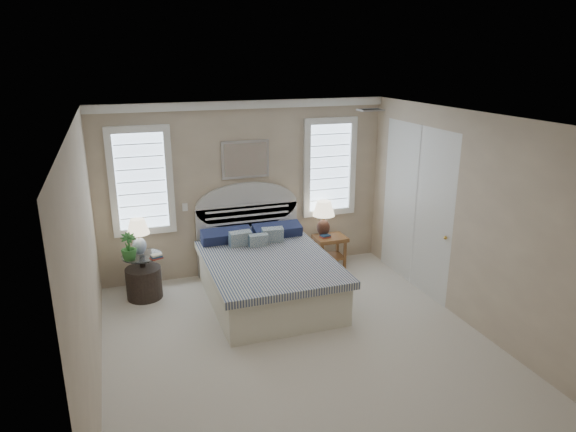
% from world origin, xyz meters
% --- Properties ---
extents(floor, '(4.50, 5.00, 0.01)m').
position_xyz_m(floor, '(0.00, 0.00, 0.00)').
color(floor, beige).
rests_on(floor, ground).
extents(ceiling, '(4.50, 5.00, 0.01)m').
position_xyz_m(ceiling, '(0.00, 0.00, 2.70)').
color(ceiling, white).
rests_on(ceiling, wall_back).
extents(wall_back, '(4.50, 0.02, 2.70)m').
position_xyz_m(wall_back, '(0.00, 2.50, 1.35)').
color(wall_back, tan).
rests_on(wall_back, floor).
extents(wall_left, '(0.02, 5.00, 2.70)m').
position_xyz_m(wall_left, '(-2.25, 0.00, 1.35)').
color(wall_left, tan).
rests_on(wall_left, floor).
extents(wall_right, '(0.02, 5.00, 2.70)m').
position_xyz_m(wall_right, '(2.25, 0.00, 1.35)').
color(wall_right, tan).
rests_on(wall_right, floor).
extents(crown_molding, '(4.50, 0.08, 0.12)m').
position_xyz_m(crown_molding, '(0.00, 2.46, 2.64)').
color(crown_molding, white).
rests_on(crown_molding, wall_back).
extents(hvac_vent, '(0.30, 0.20, 0.02)m').
position_xyz_m(hvac_vent, '(1.20, 0.80, 2.68)').
color(hvac_vent, '#B2B2B2').
rests_on(hvac_vent, ceiling).
extents(switch_plate, '(0.08, 0.01, 0.12)m').
position_xyz_m(switch_plate, '(-0.95, 2.48, 1.15)').
color(switch_plate, white).
rests_on(switch_plate, wall_back).
extents(window_left, '(0.90, 0.06, 1.60)m').
position_xyz_m(window_left, '(-1.55, 2.48, 1.60)').
color(window_left, '#C9E3FF').
rests_on(window_left, wall_back).
extents(window_right, '(0.90, 0.06, 1.60)m').
position_xyz_m(window_right, '(1.40, 2.48, 1.60)').
color(window_right, '#C9E3FF').
rests_on(window_right, wall_back).
extents(painting, '(0.74, 0.04, 0.58)m').
position_xyz_m(painting, '(0.00, 2.46, 1.82)').
color(painting, silver).
rests_on(painting, wall_back).
extents(closet_door, '(0.02, 1.80, 2.40)m').
position_xyz_m(closet_door, '(2.23, 1.20, 1.20)').
color(closet_door, silver).
rests_on(closet_door, floor).
extents(bed, '(1.72, 2.28, 1.47)m').
position_xyz_m(bed, '(0.00, 1.46, 0.39)').
color(bed, silver).
rests_on(bed, floor).
extents(side_table_left, '(0.56, 0.56, 0.63)m').
position_xyz_m(side_table_left, '(-1.65, 2.05, 0.39)').
color(side_table_left, black).
rests_on(side_table_left, floor).
extents(nightstand_right, '(0.50, 0.40, 0.53)m').
position_xyz_m(nightstand_right, '(1.30, 2.15, 0.39)').
color(nightstand_right, brown).
rests_on(nightstand_right, floor).
extents(floor_pot, '(0.57, 0.57, 0.45)m').
position_xyz_m(floor_pot, '(-1.66, 2.00, 0.23)').
color(floor_pot, black).
rests_on(floor_pot, floor).
extents(lamp_left, '(0.38, 0.38, 0.52)m').
position_xyz_m(lamp_left, '(-1.67, 2.13, 0.95)').
color(lamp_left, white).
rests_on(lamp_left, side_table_left).
extents(lamp_right, '(0.44, 0.44, 0.58)m').
position_xyz_m(lamp_right, '(1.22, 2.26, 0.88)').
color(lamp_right, black).
rests_on(lamp_right, nightstand_right).
extents(potted_plant, '(0.27, 0.27, 0.38)m').
position_xyz_m(potted_plant, '(-1.82, 1.93, 0.82)').
color(potted_plant, '#3F7C31').
rests_on(potted_plant, side_table_left).
extents(books_left, '(0.19, 0.16, 0.06)m').
position_xyz_m(books_left, '(-1.47, 1.85, 0.66)').
color(books_left, '#A73829').
rests_on(books_left, side_table_left).
extents(books_right, '(0.17, 0.13, 0.04)m').
position_xyz_m(books_right, '(1.21, 2.14, 0.55)').
color(books_right, '#A73829').
rests_on(books_right, nightstand_right).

